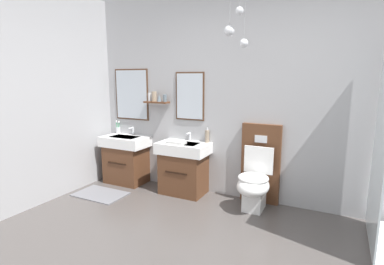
{
  "coord_description": "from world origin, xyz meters",
  "views": [
    {
      "loc": [
        0.89,
        -1.72,
        1.55
      ],
      "look_at": [
        -0.81,
        1.68,
        0.86
      ],
      "focal_mm": 27.92,
      "sensor_mm": 36.0,
      "label": 1
    }
  ],
  "objects_px": {
    "soap_dispenser": "(207,136)",
    "toilet": "(257,177)",
    "toothbrush_cup": "(118,130)",
    "vanity_sink_left": "(127,158)",
    "folded_hand_towel": "(177,142)",
    "vanity_sink_right": "(184,167)"
  },
  "relations": [
    {
      "from": "vanity_sink_left",
      "to": "soap_dispenser",
      "type": "height_order",
      "value": "soap_dispenser"
    },
    {
      "from": "vanity_sink_right",
      "to": "folded_hand_towel",
      "type": "bearing_deg",
      "value": -107.78
    },
    {
      "from": "soap_dispenser",
      "to": "folded_hand_towel",
      "type": "xyz_separation_m",
      "value": [
        -0.31,
        -0.28,
        -0.06
      ]
    },
    {
      "from": "vanity_sink_right",
      "to": "toilet",
      "type": "relative_size",
      "value": 0.7
    },
    {
      "from": "toilet",
      "to": "folded_hand_towel",
      "type": "height_order",
      "value": "toilet"
    },
    {
      "from": "soap_dispenser",
      "to": "toilet",
      "type": "bearing_deg",
      "value": -13.21
    },
    {
      "from": "toothbrush_cup",
      "to": "soap_dispenser",
      "type": "xyz_separation_m",
      "value": [
        1.51,
        0.01,
        0.03
      ]
    },
    {
      "from": "toothbrush_cup",
      "to": "folded_hand_towel",
      "type": "distance_m",
      "value": 1.23
    },
    {
      "from": "vanity_sink_right",
      "to": "soap_dispenser",
      "type": "bearing_deg",
      "value": 29.86
    },
    {
      "from": "vanity_sink_right",
      "to": "soap_dispenser",
      "type": "relative_size",
      "value": 3.49
    },
    {
      "from": "vanity_sink_right",
      "to": "vanity_sink_left",
      "type": "bearing_deg",
      "value": 180.0
    },
    {
      "from": "toothbrush_cup",
      "to": "folded_hand_towel",
      "type": "relative_size",
      "value": 0.92
    },
    {
      "from": "vanity_sink_left",
      "to": "soap_dispenser",
      "type": "distance_m",
      "value": 1.32
    },
    {
      "from": "vanity_sink_right",
      "to": "toothbrush_cup",
      "type": "bearing_deg",
      "value": 173.27
    },
    {
      "from": "vanity_sink_right",
      "to": "folded_hand_towel",
      "type": "xyz_separation_m",
      "value": [
        -0.04,
        -0.12,
        0.35
      ]
    },
    {
      "from": "toothbrush_cup",
      "to": "vanity_sink_right",
      "type": "bearing_deg",
      "value": -6.73
    },
    {
      "from": "vanity_sink_left",
      "to": "soap_dispenser",
      "type": "relative_size",
      "value": 3.49
    },
    {
      "from": "toothbrush_cup",
      "to": "toilet",
      "type": "bearing_deg",
      "value": -4.11
    },
    {
      "from": "toilet",
      "to": "toothbrush_cup",
      "type": "height_order",
      "value": "toilet"
    },
    {
      "from": "toothbrush_cup",
      "to": "folded_hand_towel",
      "type": "height_order",
      "value": "toothbrush_cup"
    },
    {
      "from": "vanity_sink_left",
      "to": "folded_hand_towel",
      "type": "relative_size",
      "value": 3.19
    },
    {
      "from": "toilet",
      "to": "folded_hand_towel",
      "type": "xyz_separation_m",
      "value": [
        -1.04,
        -0.11,
        0.35
      ]
    }
  ]
}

